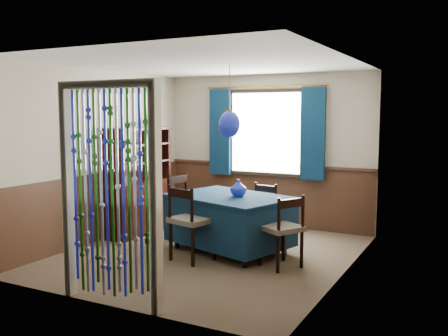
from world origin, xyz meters
The scene contains 22 objects.
floor centered at (0.00, 0.00, 0.00)m, with size 4.00×4.00×0.00m, color brown.
ceiling centered at (0.00, 0.00, 2.50)m, with size 4.00×4.00×0.00m, color silver.
wall_back centered at (0.00, 2.00, 1.25)m, with size 3.60×3.60×0.00m, color #BAB098.
wall_front centered at (0.00, -2.00, 1.25)m, with size 3.60×3.60×0.00m, color #BAB098.
wall_left centered at (-1.80, 0.00, 1.25)m, with size 4.00×4.00×0.00m, color #BAB098.
wall_right centered at (1.80, 0.00, 1.25)m, with size 4.00×4.00×0.00m, color #BAB098.
wainscot_back centered at (0.00, 1.99, 0.50)m, with size 3.60×3.60×0.00m, color #45291A.
wainscot_front centered at (0.00, -1.99, 0.50)m, with size 3.60×3.60×0.00m, color #45291A.
wainscot_left centered at (-1.79, 0.00, 0.50)m, with size 4.00×4.00×0.00m, color #45291A.
wainscot_right centered at (1.79, 0.00, 0.50)m, with size 4.00×4.00×0.00m, color #45291A.
window centered at (0.00, 1.95, 1.55)m, with size 1.32×0.12×1.42m, color black.
doorway centered at (0.00, -1.94, 1.05)m, with size 1.16×0.12×2.18m, color silver, non-canonical shape.
dining_table centered at (0.18, 0.27, 0.44)m, with size 1.85×1.53×0.77m.
chair_near centered at (-0.06, -0.35, 0.52)m, with size 0.58×0.57×0.98m.
chair_far centered at (0.34, 0.97, 0.45)m, with size 0.46×0.44×0.84m.
chair_left centered at (-0.67, 0.54, 0.52)m, with size 0.51×0.53×0.98m.
chair_right centered at (1.08, -0.07, 0.48)m, with size 0.59×0.60×0.90m.
sideboard centered at (-1.56, 0.56, 0.58)m, with size 0.50×1.28×1.65m.
pendant_lamp centered at (0.18, 0.27, 1.73)m, with size 0.28×0.28×0.95m.
vase_table centered at (0.31, 0.28, 0.87)m, with size 0.20×0.20×0.21m, color #16239E.
bowl_shelf centered at (-1.50, 0.33, 1.16)m, with size 0.24×0.24×0.06m, color beige.
vase_sideboard centered at (-1.50, 0.87, 0.92)m, with size 0.18×0.18×0.19m, color beige.
Camera 1 is at (3.17, -5.65, 1.87)m, focal length 40.00 mm.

